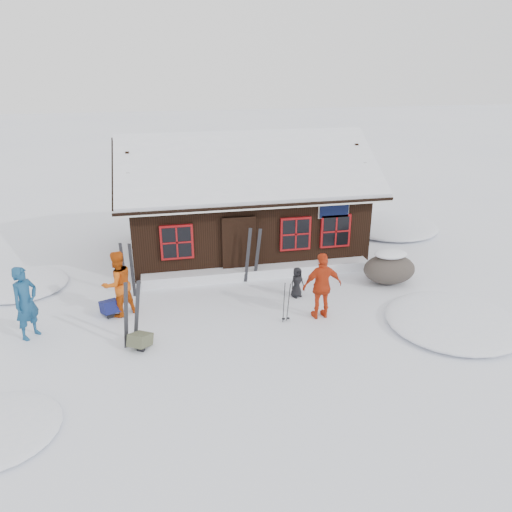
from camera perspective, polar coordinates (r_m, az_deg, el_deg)
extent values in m
plane|color=white|center=(14.39, -3.74, -6.43)|extent=(120.00, 120.00, 0.00)
cube|color=black|center=(18.70, -1.51, 4.51)|extent=(8.00, 5.00, 2.50)
cube|color=black|center=(16.77, -0.65, 9.92)|extent=(8.90, 3.14, 1.88)
cube|color=black|center=(19.62, -2.36, 11.63)|extent=(8.90, 3.14, 1.88)
cube|color=white|center=(16.74, -0.65, 10.39)|extent=(8.72, 3.07, 1.86)
cube|color=white|center=(19.60, -2.37, 12.03)|extent=(8.72, 3.07, 1.86)
cube|color=white|center=(18.05, -1.60, 13.56)|extent=(8.81, 0.22, 0.14)
cube|color=silver|center=(15.58, 0.43, 5.70)|extent=(8.90, 0.10, 0.20)
cube|color=black|center=(16.31, -1.95, 0.95)|extent=(1.00, 0.10, 2.00)
cube|color=black|center=(16.73, 8.93, 5.39)|extent=(1.00, 0.06, 0.60)
cube|color=maroon|center=(15.98, -9.04, 1.58)|extent=(1.04, 0.10, 1.14)
cube|color=black|center=(15.94, -9.03, 1.54)|extent=(0.90, 0.04, 1.00)
cube|color=maroon|center=(16.59, 4.53, 2.55)|extent=(1.04, 0.10, 1.14)
cube|color=black|center=(16.55, 4.57, 2.50)|extent=(0.90, 0.04, 1.00)
cube|color=maroon|center=(17.02, 9.07, 2.84)|extent=(1.04, 0.10, 1.14)
cube|color=black|center=(16.98, 9.11, 2.80)|extent=(0.90, 0.04, 1.00)
cube|color=white|center=(16.54, 0.26, -1.81)|extent=(7.60, 0.60, 0.35)
ellipsoid|color=white|center=(17.53, -25.09, -3.21)|extent=(2.80, 2.80, 0.34)
ellipsoid|color=white|center=(14.73, 21.49, -7.33)|extent=(3.60, 3.60, 0.43)
ellipsoid|color=white|center=(22.02, 14.93, 3.03)|extent=(4.00, 4.00, 0.48)
imported|color=navy|center=(14.01, -24.81, -4.87)|extent=(0.81, 0.85, 1.96)
imported|color=#C64E0E|center=(14.34, -15.52, -3.08)|extent=(1.17, 1.10, 1.91)
imported|color=red|center=(13.81, 7.58, -3.42)|extent=(1.14, 0.52, 1.91)
imported|color=black|center=(15.11, 4.71, -3.01)|extent=(0.54, 0.45, 0.95)
ellipsoid|color=#4E453E|center=(16.57, 14.98, -1.46)|extent=(1.68, 1.26, 0.93)
ellipsoid|color=white|center=(16.42, 15.11, -0.17)|extent=(1.06, 0.77, 0.24)
cube|color=black|center=(12.82, -14.63, -6.66)|extent=(0.24, 0.25, 1.76)
cube|color=black|center=(12.92, -13.46, -6.32)|extent=(0.33, 0.07, 1.76)
cube|color=black|center=(15.55, -14.89, -1.57)|extent=(0.14, 0.07, 1.75)
cube|color=black|center=(15.41, -13.96, -1.69)|extent=(0.12, 0.10, 1.75)
cube|color=black|center=(15.95, -0.94, 0.01)|extent=(0.30, 0.11, 1.86)
cube|color=black|center=(15.97, 0.16, 0.05)|extent=(0.28, 0.16, 1.86)
cylinder|color=black|center=(13.65, 3.21, -5.42)|extent=(0.08, 0.10, 1.19)
cylinder|color=black|center=(13.68, 3.73, -5.37)|extent=(0.08, 0.10, 1.19)
cube|color=#121751|center=(14.73, -16.26, -5.86)|extent=(0.68, 0.77, 0.35)
cube|color=#4D5039|center=(12.97, -13.06, -9.60)|extent=(0.66, 0.71, 0.31)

